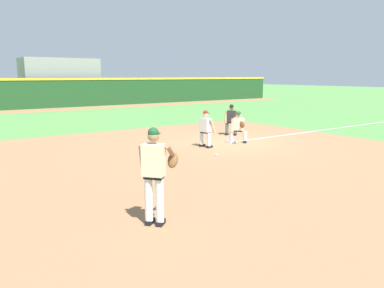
# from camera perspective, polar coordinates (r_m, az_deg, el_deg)

# --- Properties ---
(ground_plane) EXTENTS (160.00, 160.00, 0.00)m
(ground_plane) POSITION_cam_1_polar(r_m,az_deg,el_deg) (15.85, 5.96, 0.24)
(ground_plane) COLOR #518942
(infield_dirt_patch) EXTENTS (18.00, 18.00, 0.01)m
(infield_dirt_patch) POSITION_cam_1_polar(r_m,az_deg,el_deg) (11.44, 2.36, -3.66)
(infield_dirt_patch) COLOR #936B47
(infield_dirt_patch) RESTS_ON ground
(warning_track_strip) EXTENTS (48.00, 3.20, 0.01)m
(warning_track_strip) POSITION_cam_1_polar(r_m,az_deg,el_deg) (33.50, -17.10, 5.18)
(warning_track_strip) COLOR #936B47
(warning_track_strip) RESTS_ON ground
(foul_line_stripe) EXTENTS (14.03, 0.10, 0.00)m
(foul_line_stripe) POSITION_cam_1_polar(r_m,az_deg,el_deg) (21.07, 20.56, 2.17)
(foul_line_stripe) COLOR white
(foul_line_stripe) RESTS_ON ground
(first_base_bag) EXTENTS (0.38, 0.38, 0.09)m
(first_base_bag) POSITION_cam_1_polar(r_m,az_deg,el_deg) (15.84, 5.96, 0.40)
(first_base_bag) COLOR white
(first_base_bag) RESTS_ON ground
(baseball) EXTENTS (0.07, 0.07, 0.07)m
(baseball) POSITION_cam_1_polar(r_m,az_deg,el_deg) (13.24, 3.71, -1.59)
(baseball) COLOR white
(baseball) RESTS_ON ground
(pitcher) EXTENTS (0.85, 0.56, 1.86)m
(pitcher) POSITION_cam_1_polar(r_m,az_deg,el_deg) (6.95, -5.62, -4.01)
(pitcher) COLOR black
(pitcher) RESTS_ON ground
(first_baseman) EXTENTS (0.78, 1.07, 1.34)m
(first_baseman) POSITION_cam_1_polar(r_m,az_deg,el_deg) (15.71, 7.11, 2.82)
(first_baseman) COLOR black
(first_baseman) RESTS_ON ground
(baserunner) EXTENTS (0.50, 0.63, 1.46)m
(baserunner) POSITION_cam_1_polar(r_m,az_deg,el_deg) (14.59, 2.08, 2.56)
(baserunner) COLOR black
(baserunner) RESTS_ON ground
(umpire) EXTENTS (0.66, 0.68, 1.46)m
(umpire) POSITION_cam_1_polar(r_m,az_deg,el_deg) (17.70, 6.01, 3.89)
(umpire) COLOR black
(umpire) RESTS_ON ground
(outfield_wall) EXTENTS (48.00, 0.54, 2.60)m
(outfield_wall) POSITION_cam_1_polar(r_m,az_deg,el_deg) (35.32, -18.24, 7.62)
(outfield_wall) COLOR #1E4C23
(outfield_wall) RESTS_ON ground
(stadium_seating_block) EXTENTS (6.74, 3.35, 4.35)m
(stadium_seating_block) POSITION_cam_1_polar(r_m,az_deg,el_deg) (37.67, -19.42, 8.93)
(stadium_seating_block) COLOR gray
(stadium_seating_block) RESTS_ON ground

